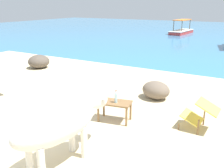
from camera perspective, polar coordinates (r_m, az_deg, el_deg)
The scene contains 9 objects.
sand_beach at distance 5.35m, azimuth -19.76°, elevation -13.45°, with size 18.00×14.00×0.04m, color #CCB78E.
water_surface at distance 25.25m, azimuth 21.75°, elevation 10.23°, with size 60.00×36.00×0.03m, color teal.
cow at distance 4.31m, azimuth -11.79°, elevation -8.65°, with size 0.89×2.08×1.16m.
low_bench_table at distance 5.92m, azimuth 0.59°, elevation -4.75°, with size 0.83×0.57×0.48m.
bottle at distance 5.80m, azimuth 0.89°, elevation -3.08°, with size 0.07×0.07×0.30m.
deck_chair_far at distance 5.85m, azimuth 19.10°, elevation -6.15°, with size 0.79×0.57×0.68m.
shore_rock_large at distance 7.48m, azimuth 9.82°, elevation -1.35°, with size 0.84×0.71×0.51m, color #6B5B4C.
shore_rock_medium at distance 11.37m, azimuth -16.10°, elevation 4.88°, with size 0.90×0.86×0.57m, color brown.
boat_red at distance 25.07m, azimuth 15.34°, elevation 11.46°, with size 1.46×3.76×1.29m.
Camera 1 is at (3.66, -2.84, 2.68)m, focal length 40.73 mm.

